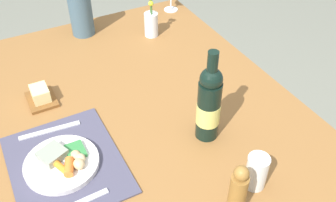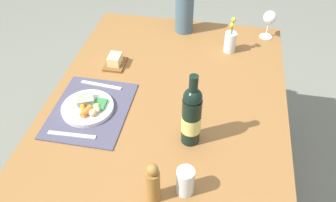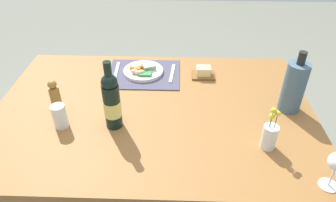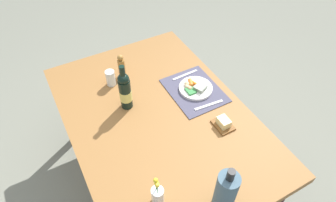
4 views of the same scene
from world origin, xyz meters
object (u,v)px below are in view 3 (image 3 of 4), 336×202
(flower_vase, at_px, (270,135))
(wine_bottle, at_px, (112,101))
(knife, at_px, (117,71))
(water_tumbler, at_px, (60,117))
(dinner_plate, at_px, (143,71))
(pepper_mill, at_px, (55,98))
(fork, at_px, (172,73))
(dining_table, at_px, (154,120))
(butter_dish, at_px, (203,73))
(cooler_bottle, at_px, (294,87))

(flower_vase, distance_m, wine_bottle, 0.69)
(knife, bearing_deg, water_tumbler, 68.70)
(dinner_plate, relative_size, water_tumbler, 2.01)
(pepper_mill, bearing_deg, fork, -145.35)
(pepper_mill, bearing_deg, dining_table, -174.02)
(dinner_plate, xyz_separation_m, water_tumbler, (0.33, 0.48, 0.03))
(knife, distance_m, butter_dish, 0.51)
(dining_table, bearing_deg, butter_dish, -130.35)
(dining_table, bearing_deg, flower_vase, 152.95)
(knife, bearing_deg, fork, 174.80)
(dinner_plate, distance_m, fork, 0.17)
(dinner_plate, xyz_separation_m, knife, (0.16, -0.01, -0.01))
(cooler_bottle, bearing_deg, dinner_plate, -22.69)
(wine_bottle, height_order, butter_dish, wine_bottle)
(fork, bearing_deg, dining_table, 80.16)
(water_tumbler, bearing_deg, dining_table, -159.82)
(pepper_mill, xyz_separation_m, butter_dish, (-0.72, -0.36, -0.06))
(dining_table, relative_size, knife, 7.73)
(pepper_mill, relative_size, flower_vase, 0.87)
(knife, bearing_deg, dinner_plate, 172.38)
(water_tumbler, height_order, flower_vase, flower_vase)
(fork, distance_m, flower_vase, 0.72)
(dining_table, xyz_separation_m, fork, (-0.09, -0.33, 0.08))
(water_tumbler, xyz_separation_m, pepper_mill, (0.05, -0.10, 0.04))
(flower_vase, xyz_separation_m, wine_bottle, (0.67, -0.12, 0.07))
(fork, height_order, wine_bottle, wine_bottle)
(flower_vase, bearing_deg, pepper_mill, -12.28)
(dining_table, xyz_separation_m, water_tumbler, (0.41, 0.15, 0.12))
(knife, bearing_deg, wine_bottle, 96.11)
(dinner_plate, xyz_separation_m, pepper_mill, (0.38, 0.38, 0.07))
(butter_dish, bearing_deg, cooler_bottle, 143.65)
(flower_vase, bearing_deg, butter_dish, -67.36)
(flower_vase, xyz_separation_m, butter_dish, (0.24, -0.57, -0.04))
(fork, bearing_deg, water_tumbler, 48.91)
(cooler_bottle, xyz_separation_m, butter_dish, (0.40, -0.30, -0.11))
(dining_table, height_order, flower_vase, flower_vase)
(dinner_plate, relative_size, fork, 1.12)
(flower_vase, relative_size, butter_dish, 1.60)
(water_tumbler, relative_size, cooler_bottle, 0.37)
(dinner_plate, bearing_deg, knife, -5.26)
(dinner_plate, height_order, cooler_bottle, cooler_bottle)
(knife, relative_size, water_tumbler, 1.78)
(fork, height_order, knife, same)
(wine_bottle, bearing_deg, flower_vase, 169.83)
(dining_table, relative_size, flower_vase, 7.60)
(knife, distance_m, wine_bottle, 0.50)
(dining_table, bearing_deg, dinner_plate, -76.09)
(dinner_plate, relative_size, wine_bottle, 0.69)
(dining_table, xyz_separation_m, wine_bottle, (0.17, 0.14, 0.21))
(dining_table, bearing_deg, fork, -104.82)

